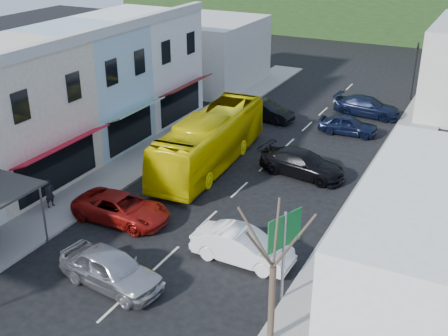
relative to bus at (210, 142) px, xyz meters
The scene contains 17 objects.
ground 11.01m from the bus, 72.90° to the right, with size 120.00×120.00×0.00m, color black.
sidewalk_left 4.56m from the bus, behind, with size 3.00×52.00×0.15m, color gray.
sidewalk_right 10.81m from the bus, ahead, with size 3.00×52.00×0.15m, color gray.
shopfront_row 11.03m from the bus, 149.76° to the right, with size 8.25×30.00×8.00m.
distant_block_left 18.83m from the bus, 117.94° to the left, with size 8.00×10.00×6.00m, color #B7B2A8.
bus is the anchor object (origin of this frame).
car_silver 13.44m from the bus, 80.40° to the right, with size 1.80×4.40×1.40m, color #ADADB2.
car_white 11.11m from the bus, 54.35° to the right, with size 1.80×4.40×1.40m, color white.
car_red 8.50m from the bus, 95.00° to the right, with size 1.90×4.60×1.40m, color maroon.
car_black_near 5.94m from the bus, 10.99° to the left, with size 1.84×4.50×1.40m, color black.
car_navy_mid 11.35m from the bus, 55.92° to the left, with size 1.80×4.40×1.40m, color black.
car_black_far 9.61m from the bus, 91.53° to the left, with size 1.80×4.40×1.40m, color black.
car_navy_far 15.62m from the bus, 64.95° to the left, with size 1.84×4.50×1.40m, color black.
pedestrian_left 10.39m from the bus, 118.50° to the right, with size 0.60×0.40×1.70m, color black.
direction_sign 14.26m from the bus, 50.07° to the right, with size 0.89×1.82×4.17m, color #115E2A, non-canonical shape.
street_tree 16.64m from the bus, 54.22° to the right, with size 2.65×2.65×6.65m, color #382C22, non-canonical shape.
traffic_signal 22.05m from the bus, 65.87° to the left, with size 0.50×0.99×4.94m, color black, non-canonical shape.
Camera 1 is at (12.35, -18.53, 14.62)m, focal length 45.00 mm.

